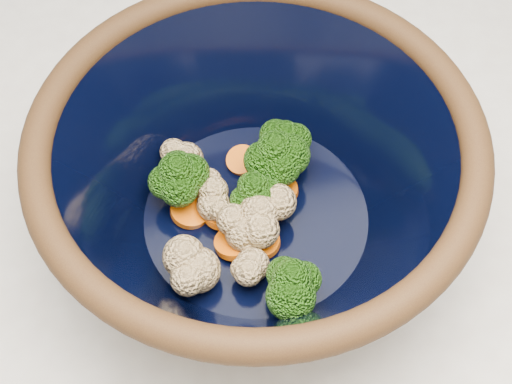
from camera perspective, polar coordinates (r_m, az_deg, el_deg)
mixing_bowl at (r=0.51m, az=0.00°, el=0.82°), size 0.39×0.39×0.14m
vegetable_pile at (r=0.53m, az=-1.02°, el=-0.67°), size 0.13×0.17×0.06m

